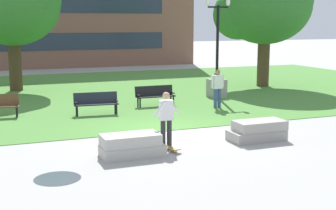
{
  "coord_description": "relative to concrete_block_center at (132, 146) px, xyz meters",
  "views": [
    {
      "loc": [
        -5.73,
        -14.91,
        3.78
      ],
      "look_at": [
        -0.46,
        -1.4,
        1.2
      ],
      "focal_mm": 50.0,
      "sensor_mm": 36.0,
      "label": 1
    }
  ],
  "objects": [
    {
      "name": "ground_plane",
      "position": [
        2.01,
        2.5,
        -0.31
      ],
      "size": [
        140.0,
        140.0,
        0.0
      ],
      "primitive_type": "plane",
      "color": "#A3A09B"
    },
    {
      "name": "grass_lawn",
      "position": [
        2.01,
        12.5,
        -0.3
      ],
      "size": [
        40.0,
        20.0,
        0.02
      ],
      "primitive_type": "cube",
      "color": "#4C8438",
      "rests_on": "ground"
    },
    {
      "name": "concrete_block_center",
      "position": [
        0.0,
        0.0,
        0.0
      ],
      "size": [
        1.8,
        0.9,
        0.64
      ],
      "color": "#B2ADA3",
      "rests_on": "ground"
    },
    {
      "name": "concrete_block_left",
      "position": [
        4.35,
        0.27,
        0.0
      ],
      "size": [
        1.83,
        0.9,
        0.64
      ],
      "color": "#9E9991",
      "rests_on": "ground"
    },
    {
      "name": "person_skateboarder",
      "position": [
        1.26,
        0.51,
        0.66
      ],
      "size": [
        0.94,
        0.43,
        1.71
      ],
      "color": "#28282D",
      "rests_on": "ground"
    },
    {
      "name": "skateboard",
      "position": [
        1.22,
        0.18,
        -0.22
      ],
      "size": [
        0.39,
        1.04,
        0.14
      ],
      "color": "olive",
      "rests_on": "ground"
    },
    {
      "name": "puddle",
      "position": [
        -2.27,
        -1.23,
        -0.3
      ],
      "size": [
        1.15,
        1.15,
        0.01
      ],
      "primitive_type": "cylinder",
      "color": "#47515B",
      "rests_on": "ground"
    },
    {
      "name": "park_bench_near_right",
      "position": [
        0.4,
        6.32,
        0.23
      ],
      "size": [
        1.84,
        0.69,
        0.9
      ],
      "color": "#1E232D",
      "rests_on": "grass_lawn"
    },
    {
      "name": "park_bench_far_left",
      "position": [
        3.35,
        7.36,
        0.23
      ],
      "size": [
        1.8,
        0.54,
        0.9
      ],
      "color": "black",
      "rests_on": "grass_lawn"
    },
    {
      "name": "lamp_post_right",
      "position": [
        7.14,
        8.62,
        0.73
      ],
      "size": [
        1.32,
        0.8,
        4.98
      ],
      "color": "gray",
      "rests_on": "grass_lawn"
    },
    {
      "name": "tree_far_left",
      "position": [
        11.52,
        11.32,
        4.38
      ],
      "size": [
        5.61,
        5.34,
        7.01
      ],
      "color": "#4C3823",
      "rests_on": "grass_lawn"
    },
    {
      "name": "tree_near_left",
      "position": [
        -2.29,
        14.65,
        4.31
      ],
      "size": [
        5.43,
        5.17,
        6.88
      ],
      "color": "#42301E",
      "rests_on": "grass_lawn"
    },
    {
      "name": "person_bystander_near_lawn",
      "position": [
        5.75,
        5.86,
        0.68
      ],
      "size": [
        0.64,
        0.26,
        1.71
      ],
      "color": "#384C7A",
      "rests_on": "grass_lawn"
    },
    {
      "name": "building_facade_distant",
      "position": [
        1.73,
        27.0,
        5.12
      ],
      "size": [
        24.42,
        1.03,
        10.87
      ],
      "color": "brown",
      "rests_on": "ground"
    }
  ]
}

